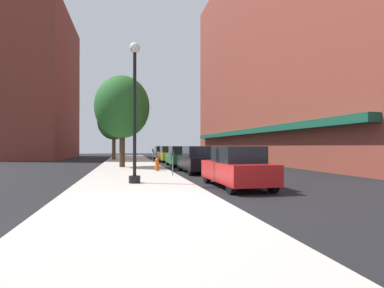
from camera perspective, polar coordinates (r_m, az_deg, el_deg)
The scene contains 15 objects.
ground_plane at distance 25.87m, azimuth -2.73°, elevation -4.09°, with size 90.00×90.00×0.00m, color black.
sidewalk_slab at distance 26.50m, azimuth -11.67°, elevation -3.87°, with size 4.80×50.00×0.12m, color #B7B2A8.
building_right_brick at distance 34.76m, azimuth 15.06°, elevation 16.81°, with size 6.80×40.00×23.93m.
building_far_background at distance 46.45m, azimuth -25.88°, elevation 9.84°, with size 6.80×18.00×19.82m.
lamppost at distance 12.91m, azimuth -10.82°, elevation 6.44°, with size 0.48×0.48×5.90m.
fire_hydrant at distance 18.98m, azimuth -6.63°, elevation -3.86°, with size 0.33×0.26×0.79m.
parking_meter_near at distance 27.54m, azimuth -7.43°, elevation -1.89°, with size 0.14×0.09×1.31m.
parking_meter_far at distance 15.80m, azimuth -3.69°, elevation -3.00°, with size 0.14×0.09×1.31m.
tree_near at distance 36.15m, azimuth -14.59°, elevation 4.17°, with size 3.74×3.74×6.59m.
tree_mid at distance 23.02m, azimuth -13.09°, elevation 6.83°, with size 4.02×4.02×6.77m.
car_red at distance 12.24m, azimuth 8.43°, elevation -4.41°, with size 1.80×4.30×1.66m.
car_black at distance 18.66m, azimuth 1.06°, elevation -3.03°, with size 1.80×4.30×1.66m.
car_green at distance 24.93m, azimuth -2.37°, elevation -2.37°, with size 1.80×4.30×1.66m.
car_yellow at distance 31.57m, azimuth -4.50°, elevation -1.96°, with size 1.80×4.30×1.66m.
car_silver at distance 37.36m, azimuth -5.74°, elevation -1.71°, with size 1.80×4.30×1.66m.
Camera 1 is at (-0.35, -7.45, 1.67)m, focal length 28.13 mm.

